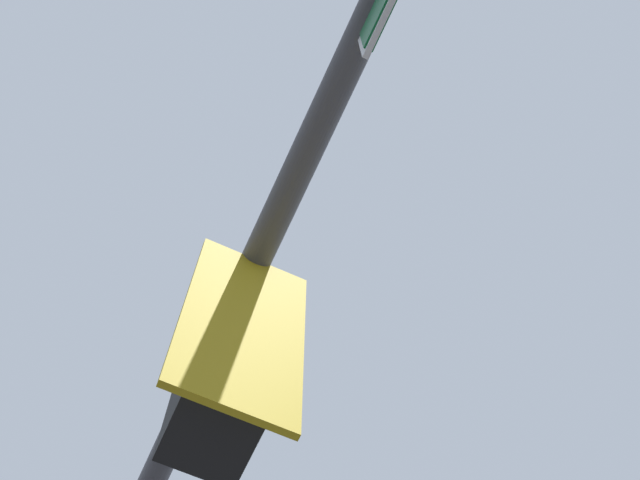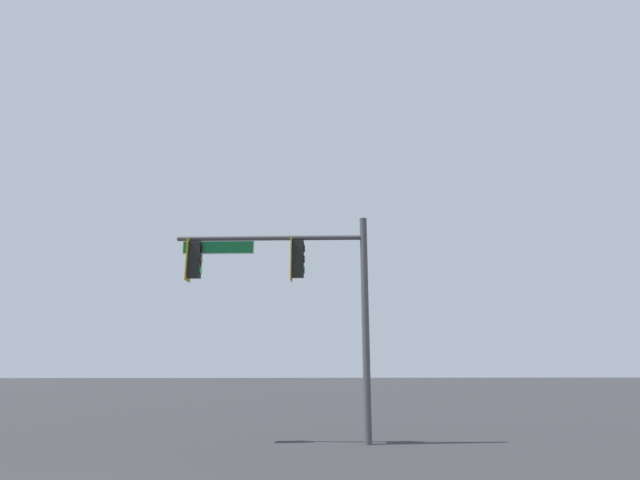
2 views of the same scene
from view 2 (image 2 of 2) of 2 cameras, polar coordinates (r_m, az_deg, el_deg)
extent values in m
cylinder|color=#47474C|center=(14.78, 5.22, -9.65)|extent=(0.22, 0.22, 6.49)
cylinder|color=#47474C|center=(15.35, -5.72, 0.22)|extent=(5.69, 0.88, 0.15)
cube|color=gold|center=(15.12, -3.27, -2.22)|extent=(0.10, 0.52, 1.30)
cube|color=black|center=(15.10, -2.56, -2.21)|extent=(0.40, 0.36, 1.10)
cylinder|color=black|center=(15.25, -2.53, 0.02)|extent=(0.04, 0.04, 0.12)
cylinder|color=#340503|center=(15.17, -1.79, -0.99)|extent=(0.06, 0.22, 0.22)
cylinder|color=#392D05|center=(15.09, -1.80, -2.21)|extent=(0.06, 0.22, 0.22)
cylinder|color=green|center=(15.02, -1.81, -3.44)|extent=(0.06, 0.22, 0.22)
cube|color=gold|center=(15.70, -14.79, -2.22)|extent=(0.10, 0.52, 1.30)
cube|color=black|center=(15.65, -14.12, -2.22)|extent=(0.40, 0.36, 1.10)
cylinder|color=black|center=(15.79, -13.98, -0.06)|extent=(0.04, 0.04, 0.12)
cylinder|color=#340503|center=(15.67, -13.34, -1.04)|extent=(0.06, 0.22, 0.22)
cylinder|color=#392D05|center=(15.59, -13.42, -2.22)|extent=(0.06, 0.22, 0.22)
cylinder|color=green|center=(15.53, -13.49, -3.41)|extent=(0.06, 0.22, 0.22)
cube|color=#0F602D|center=(15.56, -11.54, -0.83)|extent=(2.13, 0.31, 0.36)
cube|color=white|center=(15.56, -11.54, -0.83)|extent=(2.19, 0.31, 0.42)
camera|label=1|loc=(15.37, -9.54, -14.44)|focal=50.00mm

